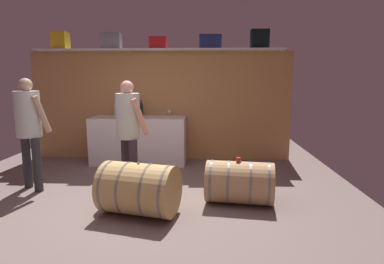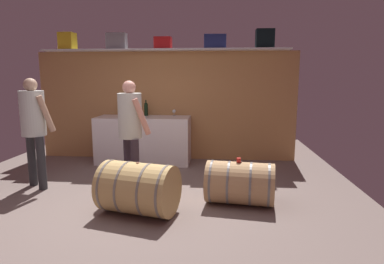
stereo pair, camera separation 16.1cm
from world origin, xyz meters
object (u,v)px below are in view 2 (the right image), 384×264
at_px(toolcase_navy, 215,42).
at_px(wine_bottle_dark, 146,109).
at_px(wine_barrel_near, 240,183).
at_px(winemaker_pouring, 131,124).
at_px(toolcase_red, 163,43).
at_px(wine_barrel_far, 138,188).
at_px(wine_bottle_clear, 121,109).
at_px(tasting_cup, 239,160).
at_px(work_cabinet, 144,140).
at_px(wine_glass, 174,111).
at_px(toolcase_grey, 117,41).
at_px(wine_bottle_green, 133,108).
at_px(visitor_tasting, 34,122).
at_px(toolcase_black, 265,39).
at_px(toolcase_yellow, 67,41).

height_order(toolcase_navy, wine_bottle_dark, toolcase_navy).
height_order(wine_barrel_near, winemaker_pouring, winemaker_pouring).
relative_size(toolcase_red, wine_bottle_dark, 1.04).
bearing_deg(wine_barrel_far, toolcase_red, 107.08).
relative_size(wine_bottle_clear, wine_barrel_far, 0.29).
xyz_separation_m(toolcase_navy, tasting_cup, (0.36, -2.23, -1.72)).
height_order(toolcase_red, wine_bottle_dark, toolcase_red).
distance_m(toolcase_navy, wine_bottle_dark, 1.85).
bearing_deg(wine_bottle_clear, wine_barrel_near, -44.82).
bearing_deg(wine_bottle_clear, wine_bottle_dark, -7.79).
height_order(work_cabinet, wine_barrel_far, work_cabinet).
relative_size(toolcase_navy, tasting_cup, 7.20).
bearing_deg(work_cabinet, winemaker_pouring, -83.42).
xyz_separation_m(wine_glass, wine_barrel_near, (1.17, -2.19, -0.70)).
distance_m(work_cabinet, wine_barrel_near, 2.64).
height_order(toolcase_grey, work_cabinet, toolcase_grey).
bearing_deg(toolcase_red, wine_bottle_green, -174.02).
height_order(toolcase_grey, wine_barrel_near, toolcase_grey).
distance_m(wine_barrel_near, tasting_cup, 0.31).
bearing_deg(winemaker_pouring, tasting_cup, 37.04).
bearing_deg(visitor_tasting, wine_barrel_near, 26.04).
xyz_separation_m(wine_bottle_green, wine_bottle_dark, (0.26, -0.00, -0.01)).
distance_m(toolcase_navy, wine_bottle_green, 2.04).
distance_m(toolcase_red, wine_barrel_near, 3.30).
height_order(toolcase_red, toolcase_black, toolcase_black).
bearing_deg(toolcase_black, wine_barrel_far, -125.44).
relative_size(toolcase_navy, winemaker_pouring, 0.26).
bearing_deg(toolcase_grey, winemaker_pouring, -68.72).
height_order(toolcase_yellow, wine_bottle_green, toolcase_yellow).
height_order(toolcase_navy, wine_glass, toolcase_navy).
xyz_separation_m(toolcase_red, wine_bottle_clear, (-0.88, 0.01, -1.27)).
xyz_separation_m(toolcase_grey, toolcase_navy, (1.90, 0.00, -0.02)).
relative_size(toolcase_navy, wine_bottle_green, 1.30).
xyz_separation_m(toolcase_red, wine_glass, (0.21, -0.04, -1.31)).
bearing_deg(tasting_cup, toolcase_yellow, 145.56).
xyz_separation_m(wine_bottle_green, wine_barrel_near, (1.98, -2.17, -0.76)).
height_order(work_cabinet, tasting_cup, work_cabinet).
bearing_deg(wine_bottle_dark, toolcase_red, 9.92).
relative_size(wine_bottle_clear, wine_glass, 2.37).
distance_m(toolcase_black, wine_bottle_dark, 2.63).
distance_m(wine_bottle_green, tasting_cup, 2.96).
height_order(wine_barrel_near, wine_barrel_far, wine_barrel_far).
distance_m(work_cabinet, wine_barrel_far, 2.44).
distance_m(wine_bottle_dark, tasting_cup, 2.79).
bearing_deg(work_cabinet, wine_glass, 20.14).
xyz_separation_m(wine_bottle_clear, visitor_tasting, (-0.75, -1.83, -0.02)).
xyz_separation_m(wine_glass, tasting_cup, (1.14, -2.19, -0.40)).
distance_m(toolcase_grey, tasting_cup, 3.62).
bearing_deg(toolcase_yellow, toolcase_black, 2.91).
bearing_deg(work_cabinet, visitor_tasting, -128.99).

